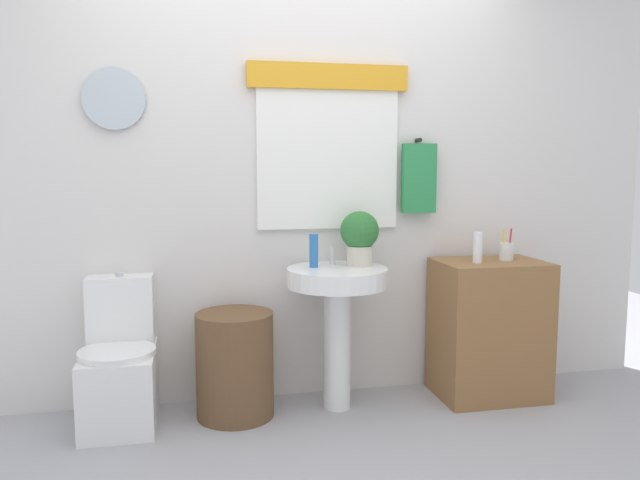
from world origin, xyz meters
TOP-DOWN VIEW (x-y plane):
  - back_wall at (0.00, 1.15)m, footprint 4.40×0.18m
  - toilet at (-0.96, 0.89)m, footprint 0.38×0.51m
  - laundry_hamper at (-0.37, 0.85)m, footprint 0.41×0.41m
  - pedestal_sink at (0.19, 0.85)m, footprint 0.55×0.55m
  - faucet at (0.19, 0.97)m, footprint 0.03×0.03m
  - wooden_cabinet at (1.09, 0.85)m, footprint 0.60×0.44m
  - soap_bottle at (0.07, 0.90)m, footprint 0.05×0.05m
  - potted_plant at (0.33, 0.91)m, footprint 0.21×0.21m
  - lotion_bottle at (0.98, 0.81)m, footprint 0.05×0.05m
  - toothbrush_cup at (1.19, 0.87)m, footprint 0.08×0.08m

SIDE VIEW (x-z plane):
  - laundry_hamper at x=-0.37m, z-range 0.00..0.56m
  - toilet at x=-0.96m, z-range -0.10..0.68m
  - wooden_cabinet at x=1.09m, z-range 0.00..0.79m
  - pedestal_sink at x=0.19m, z-range 0.21..0.99m
  - faucet at x=0.19m, z-range 0.78..0.88m
  - toothbrush_cup at x=1.19m, z-range 0.75..0.94m
  - soap_bottle at x=0.07m, z-range 0.78..0.97m
  - lotion_bottle at x=0.98m, z-range 0.79..0.96m
  - potted_plant at x=0.33m, z-range 0.80..1.10m
  - back_wall at x=0.00m, z-range 0.00..2.60m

